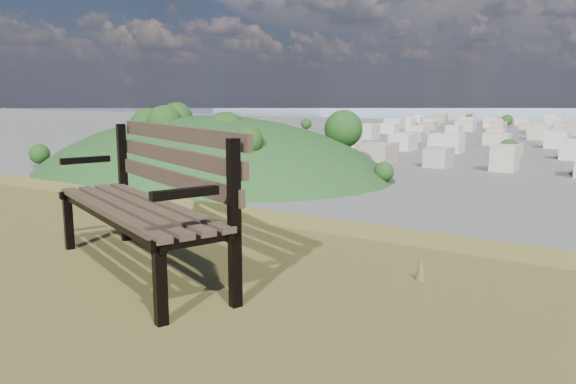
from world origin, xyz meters
The scene contains 2 objects.
park_bench centered at (0.68, 2.33, 25.59)m, with size 2.09×1.33×1.05m.
green_wooded_hill centered at (-121.11, 143.38, 0.11)m, with size 148.17×118.53×74.08m.
Camera 1 is at (3.64, -0.45, 26.28)m, focal length 35.00 mm.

